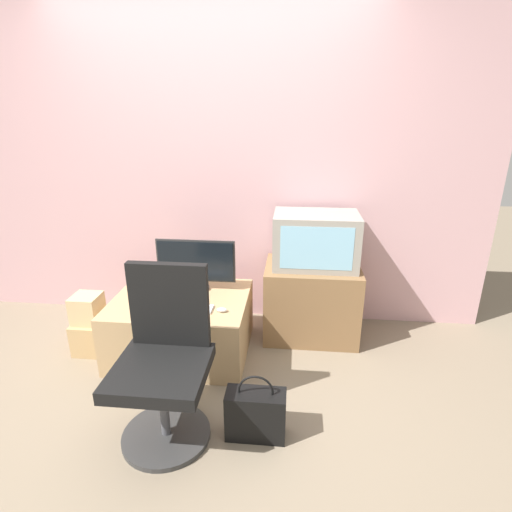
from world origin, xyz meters
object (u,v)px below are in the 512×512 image
main_monitor (196,264)px  crt_tv (315,240)px  keyboard (189,308)px  cardboard_box_lower (92,335)px  mouse (222,310)px  office_chair (165,365)px  handbag (256,414)px

main_monitor → crt_tv: size_ratio=0.94×
keyboard → cardboard_box_lower: bearing=172.3°
mouse → office_chair: 0.64m
keyboard → office_chair: bearing=-87.2°
mouse → cardboard_box_lower: size_ratio=0.26×
main_monitor → keyboard: 0.38m
keyboard → crt_tv: crt_tv is taller
crt_tv → cardboard_box_lower: (-1.65, -0.41, -0.67)m
keyboard → handbag: size_ratio=0.82×
handbag → cardboard_box_lower: bearing=151.0°
mouse → handbag: mouse is taller
cardboard_box_lower → handbag: handbag is taller
keyboard → office_chair: size_ratio=0.34×
main_monitor → office_chair: office_chair is taller
main_monitor → mouse: (0.25, -0.34, -0.18)m
main_monitor → office_chair: (0.05, -0.95, -0.21)m
mouse → main_monitor: bearing=126.3°
mouse → handbag: 0.74m
cardboard_box_lower → handbag: (1.31, -0.73, 0.03)m
handbag → keyboard: bearing=130.0°
office_chair → handbag: 0.56m
keyboard → mouse: (0.23, -0.01, 0.01)m
mouse → office_chair: size_ratio=0.07×
main_monitor → keyboard: main_monitor is taller
keyboard → crt_tv: bearing=31.4°
mouse → handbag: size_ratio=0.18×
keyboard → handbag: bearing=-50.0°
crt_tv → office_chair: crt_tv is taller
handbag → office_chair: bearing=179.9°
main_monitor → cardboard_box_lower: size_ratio=2.23×
mouse → cardboard_box_lower: mouse is taller
main_monitor → mouse: 0.46m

